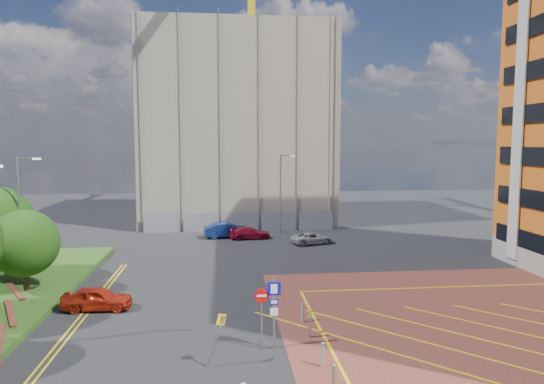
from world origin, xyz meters
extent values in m
plane|color=black|center=(0.00, 0.00, 0.00)|extent=(140.00, 140.00, 0.00)
cube|color=brown|center=(-12.80, 6.00, 0.20)|extent=(2.29, 4.27, 0.40)
cube|color=brown|center=(-14.20, 10.00, 0.20)|extent=(2.69, 4.06, 0.40)
cylinder|color=#3D2B1C|center=(-13.50, 10.00, 1.20)|extent=(0.36, 0.36, 1.80)
sphere|color=#14370C|center=(-13.50, 10.00, 3.20)|extent=(4.00, 4.00, 4.00)
cylinder|color=#9EA0A8|center=(-14.50, 12.00, 4.30)|extent=(0.16, 0.16, 8.00)
cylinder|color=#9EA0A8|center=(-13.90, 12.00, 8.18)|extent=(1.20, 0.10, 0.10)
cube|color=silver|center=(-13.30, 12.00, 8.15)|extent=(0.50, 0.15, 0.12)
cylinder|color=#9EA0A8|center=(4.00, 28.00, 4.00)|extent=(0.16, 0.16, 8.00)
cylinder|color=#9EA0A8|center=(4.60, 28.00, 7.88)|extent=(1.20, 0.10, 0.10)
cube|color=silver|center=(5.20, 28.00, 7.85)|extent=(0.50, 0.15, 0.12)
cylinder|color=#9EA0A8|center=(0.50, 1.00, 1.60)|extent=(0.10, 0.10, 3.20)
cube|color=#0910A9|center=(0.50, 0.97, 2.75)|extent=(0.60, 0.04, 0.60)
cube|color=white|center=(0.50, 0.94, 2.75)|extent=(0.30, 0.02, 0.42)
cube|color=#0910A9|center=(0.50, 0.97, 2.15)|extent=(0.40, 0.04, 0.25)
cube|color=white|center=(0.50, 0.94, 2.15)|extent=(0.28, 0.02, 0.14)
cube|color=white|center=(0.50, 0.97, 1.70)|extent=(0.35, 0.04, 0.35)
cylinder|color=#9EA0A8|center=(-0.05, 1.00, 1.35)|extent=(0.08, 0.08, 2.70)
cylinder|color=red|center=(-0.05, 0.97, 2.45)|extent=(0.64, 0.04, 0.64)
cube|color=white|center=(-0.05, 0.94, 2.45)|extent=(0.44, 0.02, 0.10)
cylinder|color=#9EA0A8|center=(-2.04, -0.53, 1.10)|extent=(0.82, 0.08, 2.10)
cube|color=yellow|center=(-1.82, -0.56, 2.00)|extent=(0.44, 0.44, 0.58)
cylinder|color=#9EA0A8|center=(2.30, -3.00, 0.47)|extent=(0.14, 0.14, 0.90)
cylinder|color=black|center=(2.30, -1.00, 0.47)|extent=(0.14, 0.14, 0.90)
cylinder|color=#9EA0A8|center=(2.30, 2.00, 0.47)|extent=(0.14, 0.14, 0.90)
cylinder|color=black|center=(2.30, 4.00, 0.47)|extent=(0.14, 0.14, 0.90)
cube|color=#ADA08E|center=(0.00, 40.00, 11.00)|extent=(21.20, 19.20, 22.00)
cube|color=gold|center=(2.00, 42.00, 17.00)|extent=(0.90, 0.90, 34.00)
cube|color=gray|center=(1.00, 30.00, 1.00)|extent=(21.60, 0.06, 2.00)
imported|color=#A8210E|center=(-8.63, 6.98, 0.64)|extent=(3.78, 1.60, 1.28)
imported|color=navy|center=(-1.36, 26.77, 0.74)|extent=(4.65, 2.24, 1.47)
imported|color=maroon|center=(0.80, 25.87, 0.56)|extent=(4.01, 1.95, 1.12)
imported|color=#BAB9C1|center=(6.30, 22.96, 0.53)|extent=(4.19, 2.83, 1.07)
camera|label=1|loc=(-1.68, -19.69, 9.15)|focal=32.00mm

